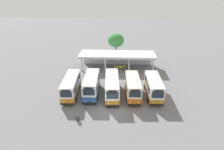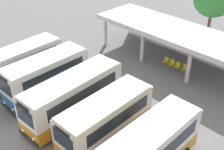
{
  "view_description": "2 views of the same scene",
  "coord_description": "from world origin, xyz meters",
  "px_view_note": "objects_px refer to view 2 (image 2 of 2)",
  "views": [
    {
      "loc": [
        1.41,
        -21.81,
        16.5
      ],
      "look_at": [
        -0.07,
        8.45,
        1.76
      ],
      "focal_mm": 28.9,
      "sensor_mm": 36.0,
      "label": 1
    },
    {
      "loc": [
        13.7,
        -5.16,
        13.65
      ],
      "look_at": [
        0.27,
        7.96,
        1.96
      ],
      "focal_mm": 46.12,
      "sensor_mm": 36.0,
      "label": 2
    }
  ],
  "objects_px": {
    "city_bus_middle_cream": "(73,96)",
    "city_bus_nearest_orange": "(21,63)",
    "city_bus_second_in_row": "(46,76)",
    "waiting_chair_end_by_column": "(166,61)",
    "city_bus_fourth_amber": "(106,119)",
    "waiting_chair_fourth_seat": "(184,68)",
    "waiting_chair_second_from_end": "(172,63)",
    "waiting_chair_middle_seat": "(177,66)",
    "city_bus_fifth_blue": "(151,147)"
  },
  "relations": [
    {
      "from": "waiting_chair_middle_seat",
      "to": "waiting_chair_end_by_column",
      "type": "bearing_deg",
      "value": 179.24
    },
    {
      "from": "waiting_chair_end_by_column",
      "to": "city_bus_middle_cream",
      "type": "bearing_deg",
      "value": -91.09
    },
    {
      "from": "waiting_chair_end_by_column",
      "to": "waiting_chair_second_from_end",
      "type": "bearing_deg",
      "value": -0.08
    },
    {
      "from": "city_bus_nearest_orange",
      "to": "city_bus_second_in_row",
      "type": "bearing_deg",
      "value": 3.82
    },
    {
      "from": "city_bus_fifth_blue",
      "to": "waiting_chair_second_from_end",
      "type": "relative_size",
      "value": 7.98
    },
    {
      "from": "city_bus_second_in_row",
      "to": "waiting_chair_fourth_seat",
      "type": "relative_size",
      "value": 8.06
    },
    {
      "from": "city_bus_fourth_amber",
      "to": "city_bus_fifth_blue",
      "type": "distance_m",
      "value": 3.44
    },
    {
      "from": "waiting_chair_end_by_column",
      "to": "waiting_chair_fourth_seat",
      "type": "xyz_separation_m",
      "value": [
        1.97,
        0.11,
        0.0
      ]
    },
    {
      "from": "city_bus_fourth_amber",
      "to": "city_bus_fifth_blue",
      "type": "bearing_deg",
      "value": 3.48
    },
    {
      "from": "city_bus_fourth_amber",
      "to": "city_bus_second_in_row",
      "type": "bearing_deg",
      "value": 178.67
    },
    {
      "from": "city_bus_fourth_amber",
      "to": "waiting_chair_fourth_seat",
      "type": "relative_size",
      "value": 7.9
    },
    {
      "from": "city_bus_middle_cream",
      "to": "waiting_chair_middle_seat",
      "type": "distance_m",
      "value": 10.86
    },
    {
      "from": "waiting_chair_second_from_end",
      "to": "waiting_chair_middle_seat",
      "type": "bearing_deg",
      "value": -1.43
    },
    {
      "from": "city_bus_fourth_amber",
      "to": "waiting_chair_middle_seat",
      "type": "height_order",
      "value": "city_bus_fourth_amber"
    },
    {
      "from": "city_bus_nearest_orange",
      "to": "waiting_chair_second_from_end",
      "type": "height_order",
      "value": "city_bus_nearest_orange"
    },
    {
      "from": "city_bus_middle_cream",
      "to": "city_bus_fifth_blue",
      "type": "xyz_separation_m",
      "value": [
        6.87,
        0.09,
        -0.03
      ]
    },
    {
      "from": "waiting_chair_second_from_end",
      "to": "waiting_chair_fourth_seat",
      "type": "distance_m",
      "value": 1.31
    },
    {
      "from": "city_bus_fourth_amber",
      "to": "waiting_chair_second_from_end",
      "type": "bearing_deg",
      "value": 103.4
    },
    {
      "from": "waiting_chair_end_by_column",
      "to": "city_bus_fourth_amber",
      "type": "bearing_deg",
      "value": -73.36
    },
    {
      "from": "city_bus_second_in_row",
      "to": "waiting_chair_second_from_end",
      "type": "bearing_deg",
      "value": 68.05
    },
    {
      "from": "city_bus_nearest_orange",
      "to": "city_bus_fifth_blue",
      "type": "bearing_deg",
      "value": 1.17
    },
    {
      "from": "waiting_chair_end_by_column",
      "to": "waiting_chair_fourth_seat",
      "type": "bearing_deg",
      "value": 3.09
    },
    {
      "from": "city_bus_middle_cream",
      "to": "waiting_chair_end_by_column",
      "type": "relative_size",
      "value": 9.23
    },
    {
      "from": "city_bus_second_in_row",
      "to": "city_bus_middle_cream",
      "type": "distance_m",
      "value": 3.43
    },
    {
      "from": "waiting_chair_second_from_end",
      "to": "waiting_chair_fourth_seat",
      "type": "bearing_deg",
      "value": 4.66
    },
    {
      "from": "city_bus_fifth_blue",
      "to": "waiting_chair_end_by_column",
      "type": "bearing_deg",
      "value": 122.16
    },
    {
      "from": "waiting_chair_second_from_end",
      "to": "city_bus_fourth_amber",
      "type": "bearing_deg",
      "value": -76.6
    },
    {
      "from": "city_bus_middle_cream",
      "to": "waiting_chair_second_from_end",
      "type": "relative_size",
      "value": 9.23
    },
    {
      "from": "waiting_chair_end_by_column",
      "to": "waiting_chair_fourth_seat",
      "type": "relative_size",
      "value": 1.0
    },
    {
      "from": "city_bus_fifth_blue",
      "to": "waiting_chair_fourth_seat",
      "type": "relative_size",
      "value": 7.98
    },
    {
      "from": "waiting_chair_fourth_seat",
      "to": "waiting_chair_middle_seat",
      "type": "bearing_deg",
      "value": -169.34
    },
    {
      "from": "city_bus_nearest_orange",
      "to": "city_bus_fourth_amber",
      "type": "bearing_deg",
      "value": 0.39
    },
    {
      "from": "city_bus_fourth_amber",
      "to": "city_bus_fifth_blue",
      "type": "height_order",
      "value": "city_bus_fourth_amber"
    },
    {
      "from": "city_bus_middle_cream",
      "to": "waiting_chair_end_by_column",
      "type": "distance_m",
      "value": 10.77
    },
    {
      "from": "city_bus_nearest_orange",
      "to": "city_bus_fourth_amber",
      "type": "relative_size",
      "value": 1.09
    },
    {
      "from": "city_bus_second_in_row",
      "to": "waiting_chair_end_by_column",
      "type": "xyz_separation_m",
      "value": [
        3.64,
        10.65,
        -1.34
      ]
    },
    {
      "from": "waiting_chair_fourth_seat",
      "to": "city_bus_middle_cream",
      "type": "bearing_deg",
      "value": -101.36
    },
    {
      "from": "city_bus_nearest_orange",
      "to": "waiting_chair_second_from_end",
      "type": "relative_size",
      "value": 8.58
    },
    {
      "from": "waiting_chair_second_from_end",
      "to": "waiting_chair_fourth_seat",
      "type": "xyz_separation_m",
      "value": [
        1.31,
        0.11,
        0.0
      ]
    },
    {
      "from": "city_bus_middle_cream",
      "to": "city_bus_nearest_orange",
      "type": "bearing_deg",
      "value": -178.43
    },
    {
      "from": "waiting_chair_fourth_seat",
      "to": "waiting_chair_end_by_column",
      "type": "bearing_deg",
      "value": -176.91
    },
    {
      "from": "city_bus_fourth_amber",
      "to": "waiting_chair_end_by_column",
      "type": "relative_size",
      "value": 7.9
    },
    {
      "from": "waiting_chair_second_from_end",
      "to": "waiting_chair_middle_seat",
      "type": "distance_m",
      "value": 0.66
    },
    {
      "from": "waiting_chair_end_by_column",
      "to": "waiting_chair_second_from_end",
      "type": "height_order",
      "value": "same"
    },
    {
      "from": "city_bus_fifth_blue",
      "to": "waiting_chair_end_by_column",
      "type": "xyz_separation_m",
      "value": [
        -6.66,
        10.6,
        -1.25
      ]
    },
    {
      "from": "city_bus_nearest_orange",
      "to": "waiting_chair_end_by_column",
      "type": "bearing_deg",
      "value": 56.98
    },
    {
      "from": "city_bus_second_in_row",
      "to": "city_bus_fifth_blue",
      "type": "distance_m",
      "value": 10.3
    },
    {
      "from": "city_bus_nearest_orange",
      "to": "city_bus_fifth_blue",
      "type": "relative_size",
      "value": 1.08
    },
    {
      "from": "city_bus_second_in_row",
      "to": "waiting_chair_middle_seat",
      "type": "bearing_deg",
      "value": 65.05
    },
    {
      "from": "waiting_chair_middle_seat",
      "to": "waiting_chair_second_from_end",
      "type": "bearing_deg",
      "value": 178.57
    }
  ]
}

